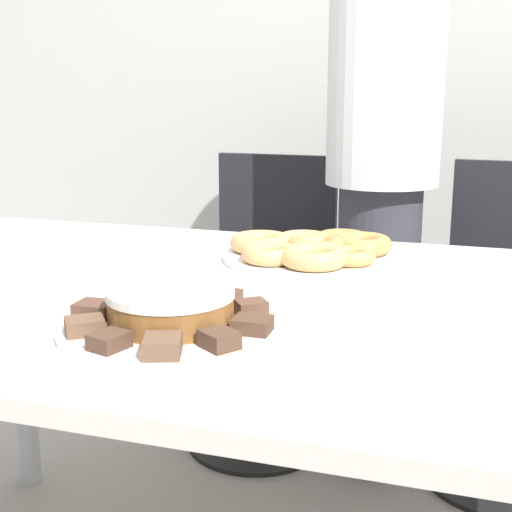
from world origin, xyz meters
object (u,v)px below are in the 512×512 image
object	(u,v)px
plate_donuts	(316,257)
plate_cake	(171,327)
office_chair_right	(511,332)
person_standing	(382,157)
frosted_cake	(171,306)
office_chair_left	(262,308)

from	to	relation	value
plate_donuts	plate_cake	bearing A→B (deg)	-101.40
plate_cake	plate_donuts	bearing A→B (deg)	78.60
office_chair_right	plate_donuts	distance (m)	0.84
person_standing	office_chair_right	size ratio (longest dim) A/B	1.91
person_standing	plate_cake	xyz separation A→B (m)	(-0.16, -1.08, -0.16)
frosted_cake	plate_cake	bearing A→B (deg)	0.00
office_chair_left	plate_donuts	world-z (taller)	office_chair_left
plate_donuts	frosted_cake	bearing A→B (deg)	-101.40
office_chair_right	plate_cake	world-z (taller)	office_chair_right
person_standing	office_chair_left	world-z (taller)	person_standing
office_chair_left	frosted_cake	distance (m)	1.23
person_standing	plate_cake	bearing A→B (deg)	-98.22
office_chair_right	frosted_cake	distance (m)	1.32
office_chair_left	plate_donuts	xyz separation A→B (m)	(0.32, -0.64, 0.33)
person_standing	office_chair_left	bearing A→B (deg)	169.25
office_chair_left	person_standing	bearing A→B (deg)	-8.67
plate_cake	frosted_cake	bearing A→B (deg)	0.00
frosted_cake	person_standing	bearing A→B (deg)	81.78
person_standing	office_chair_left	size ratio (longest dim) A/B	1.91
office_chair_left	office_chair_right	bearing A→B (deg)	2.08
person_standing	plate_cake	world-z (taller)	person_standing
office_chair_left	frosted_cake	bearing A→B (deg)	-77.37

